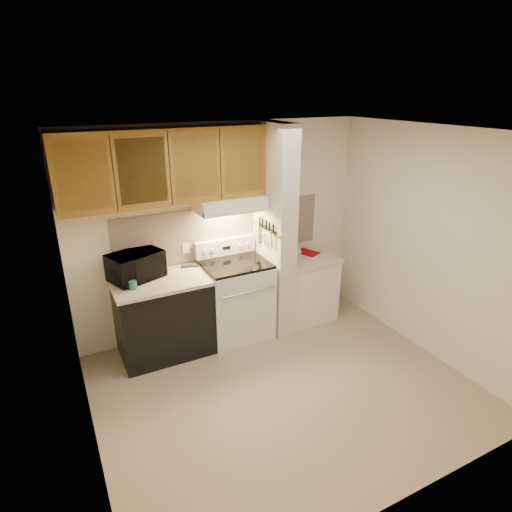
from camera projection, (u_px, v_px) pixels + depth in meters
floor at (284, 387)px, 4.35m from camera, size 3.60×3.60×0.00m
ceiling at (291, 133)px, 3.43m from camera, size 3.60×3.60×0.00m
wall_back at (223, 230)px, 5.13m from camera, size 3.60×2.50×0.02m
wall_left at (76, 320)px, 3.13m from camera, size 0.02×3.00×2.50m
wall_right at (429, 244)px, 4.65m from camera, size 0.02×3.00×2.50m
backsplash at (223, 231)px, 5.13m from camera, size 2.60×0.02×0.63m
range_body at (236, 300)px, 5.14m from camera, size 0.76×0.65×0.92m
oven_window at (247, 308)px, 4.86m from camera, size 0.50×0.01×0.30m
oven_handle at (249, 292)px, 4.75m from camera, size 0.65×0.02×0.02m
cooktop at (235, 264)px, 4.96m from camera, size 0.74×0.64×0.03m
range_backguard at (225, 247)px, 5.16m from camera, size 0.76×0.08×0.20m
range_display at (227, 248)px, 5.12m from camera, size 0.10×0.01×0.04m
range_knob_left_outer at (205, 252)px, 5.00m from camera, size 0.05×0.02×0.05m
range_knob_left_inner at (213, 250)px, 5.04m from camera, size 0.05×0.02×0.05m
range_knob_right_inner at (240, 246)px, 5.20m from camera, size 0.05×0.02×0.05m
range_knob_right_outer at (248, 244)px, 5.24m from camera, size 0.05×0.02×0.05m
dishwasher_front at (164, 318)px, 4.78m from camera, size 1.00×0.63×0.87m
left_countertop at (161, 281)px, 4.62m from camera, size 1.04×0.67×0.04m
spoon_rest at (190, 266)px, 4.94m from camera, size 0.21×0.12×0.01m
teal_jar at (133, 285)px, 4.38m from camera, size 0.10×0.10×0.09m
outlet at (186, 248)px, 4.97m from camera, size 0.08×0.01×0.12m
microwave at (136, 266)px, 4.58m from camera, size 0.64×0.54×0.30m
partition_pillar at (274, 232)px, 5.06m from camera, size 0.22×0.70×2.50m
pillar_trim at (266, 229)px, 4.99m from camera, size 0.01×0.70×0.04m
knife_strip at (267, 229)px, 4.94m from camera, size 0.02×0.42×0.04m
knife_blade_a at (273, 241)px, 4.83m from camera, size 0.01×0.03×0.16m
knife_handle_a at (274, 229)px, 4.78m from camera, size 0.02×0.02×0.10m
knife_blade_b at (269, 239)px, 4.92m from camera, size 0.01×0.04×0.18m
knife_handle_b at (269, 226)px, 4.86m from camera, size 0.02×0.02×0.10m
knife_blade_c at (266, 238)px, 4.99m from camera, size 0.01×0.04×0.20m
knife_handle_c at (266, 225)px, 4.92m from camera, size 0.02×0.02×0.10m
knife_blade_d at (263, 235)px, 5.04m from camera, size 0.01×0.04×0.16m
knife_handle_d at (263, 223)px, 4.99m from camera, size 0.02×0.02×0.10m
knife_blade_e at (259, 234)px, 5.12m from camera, size 0.01×0.04×0.18m
knife_handle_e at (260, 221)px, 5.05m from camera, size 0.02×0.02×0.10m
oven_mitt at (258, 232)px, 5.16m from camera, size 0.03×0.10×0.24m
right_cab_base at (304, 288)px, 5.56m from camera, size 0.70×0.60×0.81m
right_countertop at (305, 258)px, 5.41m from camera, size 0.74×0.64×0.04m
red_folder at (308, 252)px, 5.52m from camera, size 0.29×0.33×0.01m
white_box at (295, 251)px, 5.52m from camera, size 0.18×0.15×0.04m
range_hood at (230, 203)px, 4.81m from camera, size 0.78×0.44×0.15m
hood_lip at (237, 212)px, 4.66m from camera, size 0.78×0.04×0.06m
upper_cabinets at (165, 166)px, 4.39m from camera, size 2.18×0.33×0.77m
cab_door_a at (83, 176)px, 3.91m from camera, size 0.46×0.01×0.63m
cab_gap_a at (113, 173)px, 4.03m from camera, size 0.01×0.01×0.73m
cab_door_b at (142, 171)px, 4.14m from camera, size 0.46×0.01×0.63m
cab_gap_b at (170, 169)px, 4.26m from camera, size 0.01×0.01×0.73m
cab_door_c at (196, 167)px, 4.37m from camera, size 0.46×0.01×0.63m
cab_gap_c at (220, 165)px, 4.49m from camera, size 0.01×0.01×0.73m
cab_door_d at (244, 163)px, 4.60m from camera, size 0.46×0.01×0.63m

